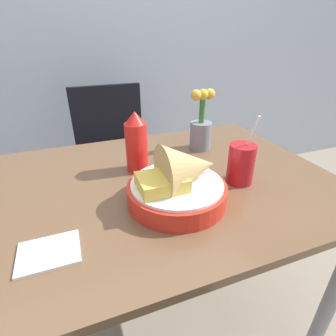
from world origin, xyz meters
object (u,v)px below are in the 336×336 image
Objects in this scene: food_basket at (181,182)px; chair_far_window at (113,151)px; ketchup_bottle at (136,143)px; flower_vase at (201,127)px; drink_cup at (241,165)px.

chair_far_window is at bearing 93.28° from food_basket.
flower_vase is (0.28, 0.09, -0.01)m from ketchup_bottle.
food_basket is at bearing -171.68° from drink_cup.
ketchup_bottle is at bearing 105.91° from food_basket.
flower_vase is at bearing -64.48° from chair_far_window.
ketchup_bottle is 0.87× the size of flower_vase.
flower_vase is (0.00, 0.28, 0.03)m from drink_cup.
ketchup_bottle is (-0.01, -0.65, 0.30)m from chair_far_window.
food_basket is 1.23× the size of drink_cup.
flower_vase reaches higher than ketchup_bottle.
chair_far_window is at bearing 115.52° from flower_vase.
food_basket is 1.34× the size of ketchup_bottle.
chair_far_window is 0.92m from drink_cup.
chair_far_window is 0.72m from ketchup_bottle.
drink_cup is (0.21, 0.03, -0.00)m from food_basket.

